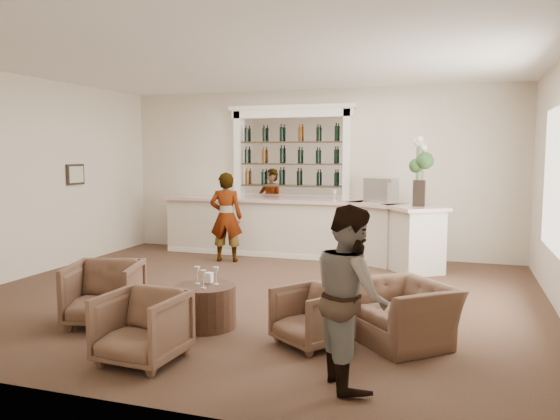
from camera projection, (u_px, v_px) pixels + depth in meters
The scene contains 19 objects.
ground at pixel (254, 296), 7.84m from camera, with size 8.00×8.00×0.00m, color brown.
room_shell at pixel (280, 133), 8.22m from camera, with size 8.04×7.02×3.32m.
bar_counter at pixel (301, 228), 10.66m from camera, with size 5.72×1.80×1.14m.
back_bar_alcove at pixel (291, 154), 11.00m from camera, with size 2.64×0.25×3.00m.
cocktail_table at pixel (206, 306), 6.42m from camera, with size 0.71×0.71×0.50m, color #442C1D.
sommelier at pixel (226, 217), 10.26m from camera, with size 0.61×0.40×1.69m, color gray.
guest at pixel (351, 295), 4.79m from camera, with size 0.78×0.61×1.60m, color gray.
armchair_left at pixel (104, 293), 6.52m from camera, with size 0.80×0.83×0.75m, color brown.
armchair_center at pixel (142, 327), 5.33m from camera, with size 0.75×0.77×0.70m, color brown.
armchair_right at pixel (311, 316), 5.81m from camera, with size 0.67×0.69×0.63m, color brown.
armchair_far at pixel (404, 313), 5.87m from camera, with size 1.01×0.88×0.65m, color brown.
espresso_machine at pixel (381, 190), 10.06m from camera, with size 0.51×0.43×0.45m, color #B8B9BD.
flower_vase at pixel (420, 167), 9.27m from camera, with size 0.31×0.31×1.17m.
wine_glass_bar_left at pixel (335, 195), 10.32m from camera, with size 0.07×0.07×0.21m, color white, non-canonical shape.
wine_glass_bar_right at pixel (334, 195), 10.47m from camera, with size 0.07×0.07×0.21m, color white, non-canonical shape.
wine_glass_tbl_a at pixel (197, 275), 6.45m from camera, with size 0.07×0.07×0.21m, color white, non-canonical shape.
wine_glass_tbl_b at pixel (216, 276), 6.43m from camera, with size 0.07×0.07×0.21m, color white, non-canonical shape.
wine_glass_tbl_c at pixel (204, 279), 6.25m from camera, with size 0.07×0.07×0.21m, color white, non-canonical shape.
napkin_holder at pixel (209, 278), 6.52m from camera, with size 0.08×0.08×0.12m, color white.
Camera 1 is at (2.75, -7.17, 2.05)m, focal length 35.00 mm.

